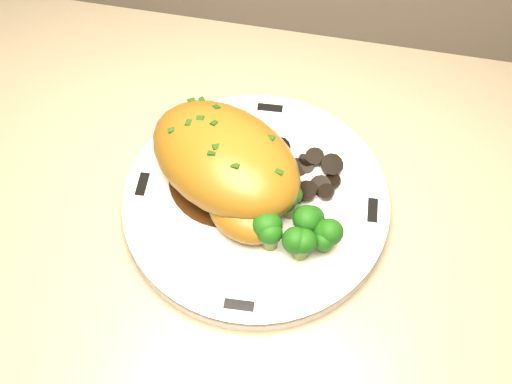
% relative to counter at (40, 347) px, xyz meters
% --- Properties ---
extents(counter, '(2.11, 0.70, 1.03)m').
position_rel_counter_xyz_m(counter, '(0.00, 0.00, 0.00)').
color(counter, brown).
rests_on(counter, ground).
extents(plate, '(0.32, 0.32, 0.02)m').
position_rel_counter_xyz_m(plate, '(0.34, 0.06, 0.46)').
color(plate, white).
rests_on(plate, counter).
extents(rim_accent_0, '(0.01, 0.03, 0.00)m').
position_rel_counter_xyz_m(rim_accent_0, '(0.45, 0.06, 0.47)').
color(rim_accent_0, black).
rests_on(rim_accent_0, plate).
extents(rim_accent_1, '(0.03, 0.01, 0.00)m').
position_rel_counter_xyz_m(rim_accent_1, '(0.33, 0.17, 0.47)').
color(rim_accent_1, black).
rests_on(rim_accent_1, plate).
extents(rim_accent_2, '(0.01, 0.03, 0.00)m').
position_rel_counter_xyz_m(rim_accent_2, '(0.23, 0.05, 0.47)').
color(rim_accent_2, black).
rests_on(rim_accent_2, plate).
extents(rim_accent_3, '(0.03, 0.01, 0.00)m').
position_rel_counter_xyz_m(rim_accent_3, '(0.35, -0.06, 0.47)').
color(rim_accent_3, black).
rests_on(rim_accent_3, plate).
extents(gravy_pool, '(0.11, 0.11, 0.00)m').
position_rel_counter_xyz_m(gravy_pool, '(0.31, 0.07, 0.47)').
color(gravy_pool, '#3B1D0A').
rests_on(gravy_pool, plate).
extents(chicken_breast, '(0.20, 0.18, 0.06)m').
position_rel_counter_xyz_m(chicken_breast, '(0.31, 0.07, 0.50)').
color(chicken_breast, '#885B17').
rests_on(chicken_breast, plate).
extents(mushroom_pile, '(0.09, 0.07, 0.02)m').
position_rel_counter_xyz_m(mushroom_pile, '(0.38, 0.08, 0.48)').
color(mushroom_pile, black).
rests_on(mushroom_pile, plate).
extents(broccoli_florets, '(0.09, 0.06, 0.04)m').
position_rel_counter_xyz_m(broccoli_florets, '(0.38, 0.03, 0.49)').
color(broccoli_florets, olive).
rests_on(broccoli_florets, plate).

